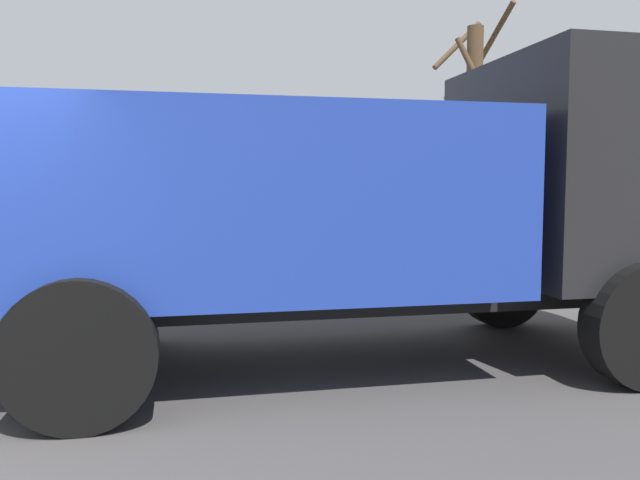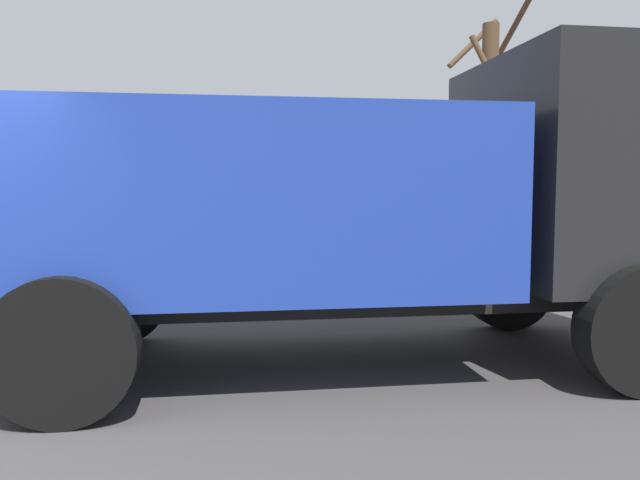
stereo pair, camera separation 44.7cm
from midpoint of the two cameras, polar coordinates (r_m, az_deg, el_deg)
The scene contains 5 objects.
sidewalk_curb at distance 11.22m, azimuth -23.00°, elevation -4.09°, with size 36.00×5.00×0.15m, color #99968E.
fire_hydrant at distance 9.63m, azimuth -20.26°, elevation -2.42°, with size 0.23×0.52×0.79m.
loose_tire at distance 9.39m, azimuth -20.87°, elevation -1.70°, with size 1.15×1.15×0.22m, color black.
dump_truck_blue at distance 6.08m, azimuth 2.34°, elevation 3.67°, with size 7.00×2.81×3.00m.
bare_tree at distance 10.64m, azimuth 12.57°, elevation 8.47°, with size 1.24×1.13×4.55m.
Camera 1 is at (1.91, -4.35, 1.72)m, focal length 35.18 mm.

